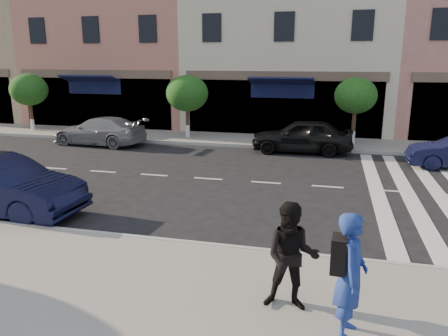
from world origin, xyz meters
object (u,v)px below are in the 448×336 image
(photographer, at_px, (351,275))
(car_far_mid, at_px, (302,136))
(car_far_left, at_px, (99,131))
(walker, at_px, (292,257))

(photographer, bearing_deg, car_far_mid, 10.79)
(photographer, xyz_separation_m, car_far_left, (-11.06, 12.65, -0.42))
(photographer, height_order, walker, photographer)
(photographer, height_order, car_far_mid, photographer)
(photographer, relative_size, car_far_mid, 0.43)
(car_far_left, xyz_separation_m, car_far_mid, (9.47, 0.50, 0.08))
(car_far_left, bearing_deg, car_far_mid, 98.57)
(car_far_left, bearing_deg, photographer, 46.71)
(walker, xyz_separation_m, car_far_left, (-10.19, 12.16, -0.38))
(car_far_mid, bearing_deg, photographer, 5.19)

